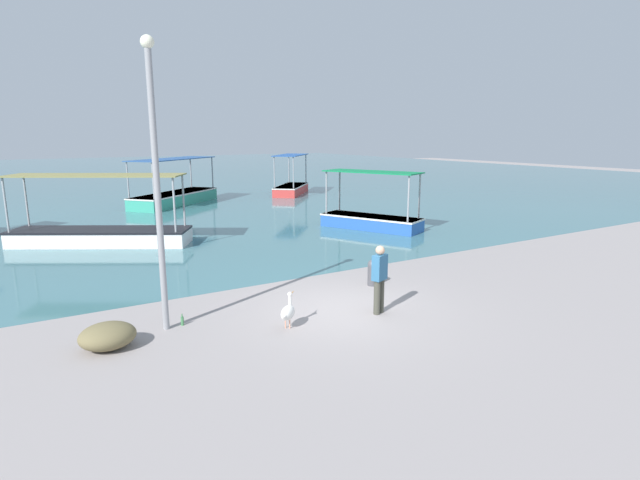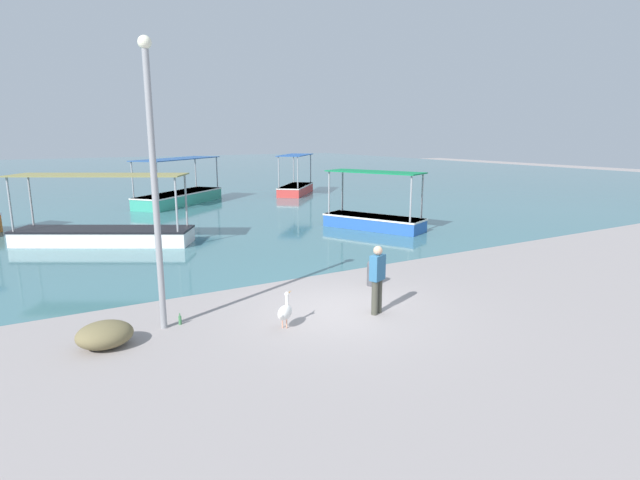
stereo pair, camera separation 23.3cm
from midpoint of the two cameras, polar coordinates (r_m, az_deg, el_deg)
name	(u,v)px [view 2 (the right image)]	position (r m, az deg, el deg)	size (l,w,h in m)	color
ground	(343,309)	(12.62, 3.17, -7.92)	(120.00, 120.00, 0.00)	gray
harbor_water	(98,176)	(58.41, -23.89, 6.75)	(110.00, 90.00, 0.00)	#40737C
fishing_boat_near_left	(180,195)	(32.47, -15.55, 4.93)	(6.57, 6.07, 2.84)	teal
fishing_boat_center	(296,187)	(36.69, -2.61, 6.09)	(4.42, 4.75, 2.85)	#D13B37
fishing_boat_outer	(104,231)	(21.53, -23.21, 0.92)	(6.75, 4.90, 2.77)	white
fishing_boat_far_right	(374,218)	(23.16, 6.44, 2.50)	(3.32, 4.89, 2.65)	#2A5BB1
pelican	(285,312)	(11.37, -3.45, -8.18)	(0.66, 0.64, 0.80)	#E0997A
lamp_post	(154,173)	(11.19, -17.91, 7.28)	(0.28, 0.28, 6.24)	gray
mooring_bollard	(372,272)	(14.49, 6.42, -3.65)	(0.30, 0.30, 0.76)	#47474C
fisherman_standing	(377,278)	(12.14, 7.11, -4.30)	(0.45, 0.35, 1.69)	#424237
net_pile	(105,335)	(11.25, -22.84, -9.94)	(1.13, 0.96, 0.54)	#6F6442
glass_bottle	(180,320)	(12.02, -15.17, -8.82)	(0.07, 0.07, 0.27)	#3F7F4C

